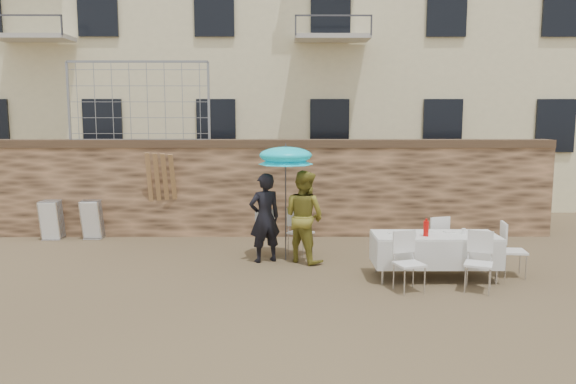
{
  "coord_description": "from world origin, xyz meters",
  "views": [
    {
      "loc": [
        0.35,
        -7.98,
        2.79
      ],
      "look_at": [
        0.4,
        2.2,
        1.4
      ],
      "focal_mm": 35.0,
      "sensor_mm": 36.0,
      "label": 1
    }
  ],
  "objects_px": {
    "table_chair_front_right": "(479,262)",
    "chair_stack_right": "(94,218)",
    "table_chair_side": "(514,250)",
    "banquet_table": "(435,237)",
    "man_suit": "(265,218)",
    "couple_chair_right": "(301,231)",
    "umbrella": "(286,159)",
    "table_chair_back": "(434,241)",
    "woman_dress": "(304,216)",
    "couple_chair_left": "(266,231)",
    "chair_stack_left": "(55,218)",
    "soda_bottle": "(426,229)",
    "table_chair_front_left": "(409,262)"
  },
  "relations": [
    {
      "from": "man_suit",
      "to": "table_chair_back",
      "type": "xyz_separation_m",
      "value": [
        3.16,
        -0.33,
        -0.38
      ]
    },
    {
      "from": "table_chair_side",
      "to": "banquet_table",
      "type": "bearing_deg",
      "value": 100.88
    },
    {
      "from": "table_chair_front_right",
      "to": "table_chair_side",
      "type": "relative_size",
      "value": 1.0
    },
    {
      "from": "couple_chair_right",
      "to": "banquet_table",
      "type": "height_order",
      "value": "couple_chair_right"
    },
    {
      "from": "banquet_table",
      "to": "soda_bottle",
      "type": "bearing_deg",
      "value": -143.13
    },
    {
      "from": "soda_bottle",
      "to": "chair_stack_right",
      "type": "height_order",
      "value": "soda_bottle"
    },
    {
      "from": "couple_chair_right",
      "to": "table_chair_front_left",
      "type": "bearing_deg",
      "value": 162.03
    },
    {
      "from": "man_suit",
      "to": "chair_stack_left",
      "type": "bearing_deg",
      "value": -47.38
    },
    {
      "from": "woman_dress",
      "to": "banquet_table",
      "type": "height_order",
      "value": "woman_dress"
    },
    {
      "from": "umbrella",
      "to": "couple_chair_left",
      "type": "bearing_deg",
      "value": 131.63
    },
    {
      "from": "man_suit",
      "to": "table_chair_back",
      "type": "height_order",
      "value": "man_suit"
    },
    {
      "from": "umbrella",
      "to": "table_chair_side",
      "type": "bearing_deg",
      "value": -15.96
    },
    {
      "from": "woman_dress",
      "to": "table_chair_back",
      "type": "xyz_separation_m",
      "value": [
        2.41,
        -0.33,
        -0.4
      ]
    },
    {
      "from": "couple_chair_left",
      "to": "banquet_table",
      "type": "xyz_separation_m",
      "value": [
        2.96,
        -1.68,
        0.25
      ]
    },
    {
      "from": "table_chair_front_left",
      "to": "table_chair_front_right",
      "type": "distance_m",
      "value": 1.1
    },
    {
      "from": "umbrella",
      "to": "couple_chair_right",
      "type": "relative_size",
      "value": 2.18
    },
    {
      "from": "woman_dress",
      "to": "soda_bottle",
      "type": "bearing_deg",
      "value": -171.45
    },
    {
      "from": "table_chair_front_right",
      "to": "chair_stack_right",
      "type": "bearing_deg",
      "value": 174.89
    },
    {
      "from": "table_chair_side",
      "to": "couple_chair_left",
      "type": "bearing_deg",
      "value": 76.85
    },
    {
      "from": "table_chair_front_left",
      "to": "couple_chair_right",
      "type": "bearing_deg",
      "value": 105.93
    },
    {
      "from": "soda_bottle",
      "to": "table_chair_front_left",
      "type": "distance_m",
      "value": 0.84
    },
    {
      "from": "couple_chair_right",
      "to": "banquet_table",
      "type": "xyz_separation_m",
      "value": [
        2.26,
        -1.68,
        0.25
      ]
    },
    {
      "from": "umbrella",
      "to": "soda_bottle",
      "type": "xyz_separation_m",
      "value": [
        2.36,
        -1.38,
        -1.07
      ]
    },
    {
      "from": "couple_chair_right",
      "to": "soda_bottle",
      "type": "distance_m",
      "value": 2.79
    },
    {
      "from": "table_chair_front_right",
      "to": "table_chair_side",
      "type": "bearing_deg",
      "value": 66.45
    },
    {
      "from": "banquet_table",
      "to": "table_chair_side",
      "type": "relative_size",
      "value": 2.19
    },
    {
      "from": "woman_dress",
      "to": "table_chair_front_left",
      "type": "height_order",
      "value": "woman_dress"
    },
    {
      "from": "table_chair_side",
      "to": "chair_stack_left",
      "type": "xyz_separation_m",
      "value": [
        -9.25,
        3.14,
        -0.02
      ]
    },
    {
      "from": "woman_dress",
      "to": "table_chair_front_right",
      "type": "bearing_deg",
      "value": -173.7
    },
    {
      "from": "couple_chair_left",
      "to": "table_chair_front_right",
      "type": "height_order",
      "value": "same"
    },
    {
      "from": "table_chair_side",
      "to": "table_chair_back",
      "type": "bearing_deg",
      "value": 66.53
    },
    {
      "from": "table_chair_front_right",
      "to": "chair_stack_left",
      "type": "height_order",
      "value": "table_chair_front_right"
    },
    {
      "from": "woman_dress",
      "to": "couple_chair_left",
      "type": "xyz_separation_m",
      "value": [
        -0.75,
        0.55,
        -0.4
      ]
    },
    {
      "from": "banquet_table",
      "to": "umbrella",
      "type": "bearing_deg",
      "value": 154.3
    },
    {
      "from": "umbrella",
      "to": "woman_dress",
      "type": "bearing_deg",
      "value": -15.95
    },
    {
      "from": "umbrella",
      "to": "chair_stack_left",
      "type": "xyz_separation_m",
      "value": [
        -5.28,
        2.01,
        -1.52
      ]
    },
    {
      "from": "soda_bottle",
      "to": "couple_chair_left",
      "type": "bearing_deg",
      "value": 146.43
    },
    {
      "from": "man_suit",
      "to": "couple_chair_left",
      "type": "distance_m",
      "value": 0.67
    },
    {
      "from": "couple_chair_left",
      "to": "soda_bottle",
      "type": "distance_m",
      "value": 3.34
    },
    {
      "from": "banquet_table",
      "to": "table_chair_back",
      "type": "height_order",
      "value": "table_chair_back"
    },
    {
      "from": "table_chair_front_right",
      "to": "chair_stack_left",
      "type": "relative_size",
      "value": 1.04
    },
    {
      "from": "table_chair_back",
      "to": "chair_stack_left",
      "type": "xyz_separation_m",
      "value": [
        -8.05,
        2.44,
        -0.02
      ]
    },
    {
      "from": "umbrella",
      "to": "couple_chair_left",
      "type": "distance_m",
      "value": 1.61
    },
    {
      "from": "banquet_table",
      "to": "table_chair_back",
      "type": "distance_m",
      "value": 0.86
    },
    {
      "from": "man_suit",
      "to": "chair_stack_right",
      "type": "height_order",
      "value": "man_suit"
    },
    {
      "from": "couple_chair_left",
      "to": "table_chair_front_left",
      "type": "bearing_deg",
      "value": 135.44
    },
    {
      "from": "banquet_table",
      "to": "soda_bottle",
      "type": "height_order",
      "value": "soda_bottle"
    },
    {
      "from": "table_chair_front_left",
      "to": "woman_dress",
      "type": "bearing_deg",
      "value": 112.16
    },
    {
      "from": "man_suit",
      "to": "couple_chair_right",
      "type": "bearing_deg",
      "value": -165.87
    },
    {
      "from": "chair_stack_right",
      "to": "table_chair_side",
      "type": "bearing_deg",
      "value": -20.63
    }
  ]
}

